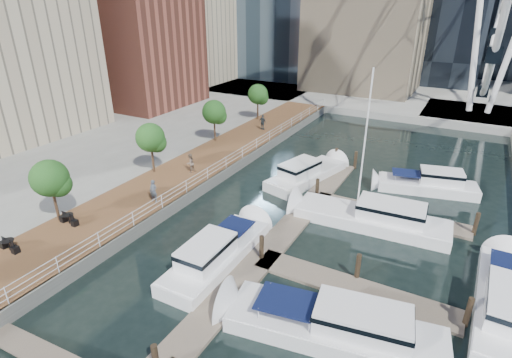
{
  "coord_description": "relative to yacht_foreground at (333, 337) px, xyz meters",
  "views": [
    {
      "loc": [
        13.04,
        -11.06,
        15.56
      ],
      "look_at": [
        -0.26,
        13.21,
        3.0
      ],
      "focal_mm": 28.0,
      "sensor_mm": 36.0,
      "label": 1
    }
  ],
  "objects": [
    {
      "name": "railing",
      "position": [
        -15.33,
        11.01,
        1.52
      ],
      "size": [
        0.1,
        60.0,
        1.05
      ],
      "primitive_type": null,
      "color": "white",
      "rests_on": "boardwalk"
    },
    {
      "name": "ground",
      "position": [
        -9.23,
        -3.99,
        0.0
      ],
      "size": [
        520.0,
        520.0,
        0.0
      ],
      "primitive_type": "plane",
      "color": "black",
      "rests_on": "ground"
    },
    {
      "name": "pedestrian_near",
      "position": [
        -16.58,
        5.54,
        1.9
      ],
      "size": [
        0.71,
        0.52,
        1.8
      ],
      "primitive_type": "imported",
      "rotation": [
        0.0,
        0.0,
        0.14
      ],
      "color": "#444E5B",
      "rests_on": "boardwalk"
    },
    {
      "name": "moored_yachts",
      "position": [
        -1.22,
        10.06,
        0.0
      ],
      "size": [
        20.21,
        33.15,
        11.5
      ],
      "color": "white",
      "rests_on": "ground"
    },
    {
      "name": "midrise_condos",
      "position": [
        -42.8,
        22.83,
        13.42
      ],
      "size": [
        19.0,
        67.0,
        28.0
      ],
      "color": "#BCAD8E",
      "rests_on": "ground"
    },
    {
      "name": "pedestrian_far",
      "position": [
        -17.92,
        26.27,
        1.92
      ],
      "size": [
        1.15,
        0.64,
        1.84
      ],
      "primitive_type": "imported",
      "rotation": [
        0.0,
        0.0,
        2.96
      ],
      "color": "#384046",
      "rests_on": "boardwalk"
    },
    {
      "name": "street_trees",
      "position": [
        -20.63,
        10.01,
        4.29
      ],
      "size": [
        2.6,
        42.6,
        4.6
      ],
      "color": "#3F2B1C",
      "rests_on": "ground"
    },
    {
      "name": "floating_docks",
      "position": [
        -1.27,
        5.99,
        0.49
      ],
      "size": [
        16.0,
        34.0,
        2.6
      ],
      "color": "#6D6051",
      "rests_on": "ground"
    },
    {
      "name": "land_inland",
      "position": [
        -45.23,
        11.01,
        0.5
      ],
      "size": [
        48.0,
        90.0,
        1.0
      ],
      "primitive_type": "cube",
      "color": "gray",
      "rests_on": "ground"
    },
    {
      "name": "seawall",
      "position": [
        -15.23,
        11.01,
        0.5
      ],
      "size": [
        0.25,
        60.0,
        1.0
      ],
      "primitive_type": "cube",
      "color": "#595954",
      "rests_on": "ground"
    },
    {
      "name": "pier",
      "position": [
        4.77,
        48.01,
        0.5
      ],
      "size": [
        14.0,
        12.0,
        1.0
      ],
      "primitive_type": "cube",
      "color": "gray",
      "rests_on": "ground"
    },
    {
      "name": "land_far",
      "position": [
        -9.23,
        98.01,
        0.5
      ],
      "size": [
        200.0,
        114.0,
        1.0
      ],
      "primitive_type": "cube",
      "color": "gray",
      "rests_on": "ground"
    },
    {
      "name": "boardwalk",
      "position": [
        -18.23,
        11.01,
        0.5
      ],
      "size": [
        6.0,
        60.0,
        1.0
      ],
      "primitive_type": "cube",
      "color": "brown",
      "rests_on": "ground"
    },
    {
      "name": "yacht_foreground",
      "position": [
        0.0,
        0.0,
        0.0
      ],
      "size": [
        12.17,
        5.0,
        2.15
      ],
      "primitive_type": null,
      "rotation": [
        0.0,
        0.0,
        1.73
      ],
      "color": "white",
      "rests_on": "ground"
    },
    {
      "name": "pedestrian_mid",
      "position": [
        -17.63,
        11.57,
        1.88
      ],
      "size": [
        0.72,
        0.9,
        1.77
      ],
      "primitive_type": "imported",
      "rotation": [
        0.0,
        0.0,
        -1.63
      ],
      "color": "#836C5A",
      "rests_on": "boardwalk"
    }
  ]
}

